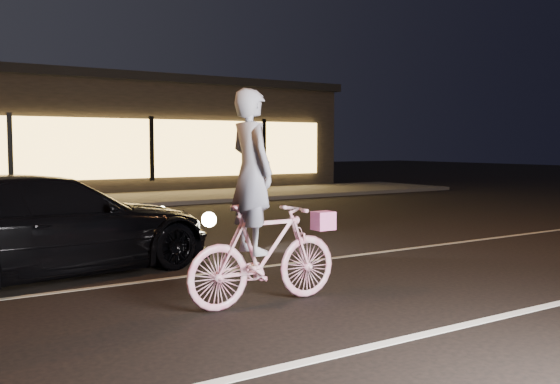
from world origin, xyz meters
TOP-DOWN VIEW (x-y plane):
  - ground at (0.00, 0.00)m, footprint 90.00×90.00m
  - lane_stripe_near at (0.00, -1.50)m, footprint 60.00×0.12m
  - lane_stripe_far at (0.00, 2.00)m, footprint 60.00×0.10m
  - sidewalk at (0.00, 13.00)m, footprint 30.00×4.00m
  - cyclist at (0.03, 0.22)m, footprint 1.84×0.63m
  - sedan at (-1.59, 3.01)m, footprint 4.94×2.79m

SIDE VIEW (x-z plane):
  - ground at x=0.00m, z-range 0.00..0.00m
  - lane_stripe_near at x=0.00m, z-range 0.00..0.01m
  - lane_stripe_far at x=0.00m, z-range 0.00..0.01m
  - sidewalk at x=0.00m, z-range 0.00..0.12m
  - sedan at x=-1.59m, z-range 0.00..1.35m
  - cyclist at x=0.03m, z-range -0.33..1.98m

